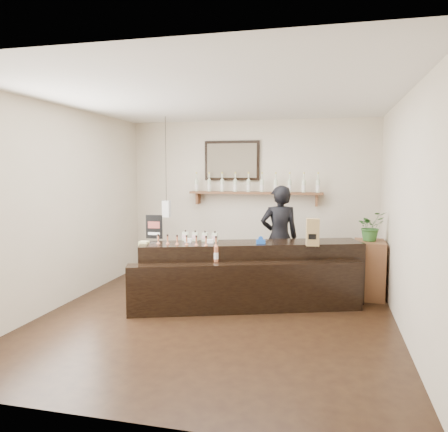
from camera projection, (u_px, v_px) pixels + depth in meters
name	position (u px, v px, depth m)	size (l,w,h in m)	color
ground	(217.00, 316.00, 5.71)	(5.00, 5.00, 0.00)	black
room_shell	(217.00, 186.00, 5.54)	(5.00, 5.00, 5.00)	beige
back_wall_decor	(241.00, 178.00, 7.86)	(2.66, 0.96, 1.69)	brown
counter	(249.00, 276.00, 6.16)	(3.16, 1.84, 1.03)	black
promo_sign	(154.00, 227.00, 6.55)	(0.26, 0.03, 0.36)	black
paper_bag	(313.00, 232.00, 5.93)	(0.19, 0.15, 0.37)	#997B4A
tape_dispenser	(261.00, 241.00, 6.09)	(0.13, 0.08, 0.11)	blue
side_cabinet	(369.00, 269.00, 6.52)	(0.45, 0.60, 0.86)	brown
potted_plant	(371.00, 226.00, 6.46)	(0.39, 0.34, 0.44)	#2B5B24
shopkeeper	(279.00, 231.00, 6.97)	(0.69, 0.45, 1.89)	black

